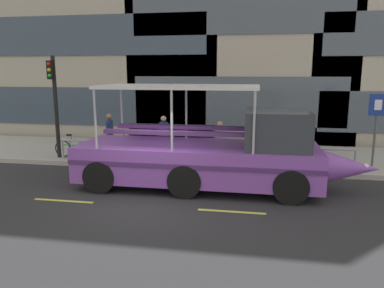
{
  "coord_description": "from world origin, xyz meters",
  "views": [
    {
      "loc": [
        2.98,
        -9.99,
        3.64
      ],
      "look_at": [
        0.91,
        1.74,
        1.3
      ],
      "focal_mm": 34.63,
      "sensor_mm": 36.0,
      "label": 1
    }
  ],
  "objects_px": {
    "pedestrian_near_bow": "(293,137)",
    "pedestrian_near_stern": "(110,131)",
    "traffic_light_pole": "(54,97)",
    "pedestrian_mid_right": "(164,132)",
    "duck_tour_boat": "(215,155)",
    "leaned_bicycle": "(75,148)",
    "pedestrian_mid_left": "(220,137)",
    "parking_sign": "(377,119)"
  },
  "relations": [
    {
      "from": "pedestrian_mid_left",
      "to": "pedestrian_near_stern",
      "type": "distance_m",
      "value": 4.56
    },
    {
      "from": "pedestrian_mid_left",
      "to": "pedestrian_mid_right",
      "type": "relative_size",
      "value": 0.95
    },
    {
      "from": "traffic_light_pole",
      "to": "pedestrian_mid_right",
      "type": "xyz_separation_m",
      "value": [
        4.15,
        1.16,
        -1.46
      ]
    },
    {
      "from": "duck_tour_boat",
      "to": "pedestrian_mid_right",
      "type": "distance_m",
      "value": 4.27
    },
    {
      "from": "traffic_light_pole",
      "to": "leaned_bicycle",
      "type": "xyz_separation_m",
      "value": [
        0.67,
        0.12,
        -2.09
      ]
    },
    {
      "from": "leaned_bicycle",
      "to": "duck_tour_boat",
      "type": "bearing_deg",
      "value": -21.85
    },
    {
      "from": "traffic_light_pole",
      "to": "pedestrian_near_stern",
      "type": "distance_m",
      "value": 2.51
    },
    {
      "from": "pedestrian_mid_left",
      "to": "leaned_bicycle",
      "type": "bearing_deg",
      "value": -175.56
    },
    {
      "from": "pedestrian_mid_right",
      "to": "pedestrian_mid_left",
      "type": "bearing_deg",
      "value": -13.7
    },
    {
      "from": "duck_tour_boat",
      "to": "pedestrian_near_stern",
      "type": "relative_size",
      "value": 5.31
    },
    {
      "from": "leaned_bicycle",
      "to": "pedestrian_near_bow",
      "type": "bearing_deg",
      "value": 4.95
    },
    {
      "from": "parking_sign",
      "to": "pedestrian_near_stern",
      "type": "xyz_separation_m",
      "value": [
        -10.12,
        0.33,
        -0.76
      ]
    },
    {
      "from": "leaned_bicycle",
      "to": "parking_sign",
      "type": "bearing_deg",
      "value": 1.01
    },
    {
      "from": "duck_tour_boat",
      "to": "pedestrian_mid_left",
      "type": "xyz_separation_m",
      "value": [
        -0.13,
        2.86,
        0.06
      ]
    },
    {
      "from": "pedestrian_near_bow",
      "to": "parking_sign",
      "type": "bearing_deg",
      "value": -11.32
    },
    {
      "from": "parking_sign",
      "to": "pedestrian_mid_right",
      "type": "relative_size",
      "value": 1.62
    },
    {
      "from": "pedestrian_near_bow",
      "to": "pedestrian_mid_left",
      "type": "xyz_separation_m",
      "value": [
        -2.81,
        -0.3,
        -0.03
      ]
    },
    {
      "from": "traffic_light_pole",
      "to": "pedestrian_mid_left",
      "type": "xyz_separation_m",
      "value": [
        6.55,
        0.57,
        -1.52
      ]
    },
    {
      "from": "duck_tour_boat",
      "to": "pedestrian_near_bow",
      "type": "height_order",
      "value": "duck_tour_boat"
    },
    {
      "from": "pedestrian_mid_right",
      "to": "traffic_light_pole",
      "type": "bearing_deg",
      "value": -164.42
    },
    {
      "from": "parking_sign",
      "to": "pedestrian_near_stern",
      "type": "height_order",
      "value": "parking_sign"
    },
    {
      "from": "duck_tour_boat",
      "to": "leaned_bicycle",
      "type": "bearing_deg",
      "value": 158.15
    },
    {
      "from": "pedestrian_near_bow",
      "to": "pedestrian_near_stern",
      "type": "relative_size",
      "value": 0.91
    },
    {
      "from": "parking_sign",
      "to": "pedestrian_mid_left",
      "type": "bearing_deg",
      "value": 177.38
    },
    {
      "from": "pedestrian_near_bow",
      "to": "pedestrian_mid_right",
      "type": "distance_m",
      "value": 5.21
    },
    {
      "from": "parking_sign",
      "to": "leaned_bicycle",
      "type": "distance_m",
      "value": 11.53
    },
    {
      "from": "traffic_light_pole",
      "to": "duck_tour_boat",
      "type": "height_order",
      "value": "traffic_light_pole"
    },
    {
      "from": "duck_tour_boat",
      "to": "pedestrian_mid_right",
      "type": "height_order",
      "value": "duck_tour_boat"
    },
    {
      "from": "leaned_bicycle",
      "to": "pedestrian_near_stern",
      "type": "xyz_separation_m",
      "value": [
        1.31,
        0.53,
        0.69
      ]
    },
    {
      "from": "traffic_light_pole",
      "to": "pedestrian_mid_left",
      "type": "height_order",
      "value": "traffic_light_pole"
    },
    {
      "from": "pedestrian_mid_left",
      "to": "pedestrian_near_stern",
      "type": "bearing_deg",
      "value": 179.06
    },
    {
      "from": "duck_tour_boat",
      "to": "pedestrian_near_stern",
      "type": "height_order",
      "value": "duck_tour_boat"
    },
    {
      "from": "traffic_light_pole",
      "to": "pedestrian_near_bow",
      "type": "relative_size",
      "value": 2.52
    },
    {
      "from": "leaned_bicycle",
      "to": "pedestrian_mid_left",
      "type": "height_order",
      "value": "pedestrian_mid_left"
    },
    {
      "from": "duck_tour_boat",
      "to": "pedestrian_mid_left",
      "type": "bearing_deg",
      "value": 92.57
    },
    {
      "from": "pedestrian_mid_left",
      "to": "pedestrian_near_bow",
      "type": "bearing_deg",
      "value": 6.01
    },
    {
      "from": "parking_sign",
      "to": "pedestrian_near_bow",
      "type": "bearing_deg",
      "value": 168.68
    },
    {
      "from": "duck_tour_boat",
      "to": "pedestrian_near_bow",
      "type": "relative_size",
      "value": 5.81
    },
    {
      "from": "parking_sign",
      "to": "pedestrian_mid_left",
      "type": "relative_size",
      "value": 1.71
    },
    {
      "from": "leaned_bicycle",
      "to": "duck_tour_boat",
      "type": "relative_size",
      "value": 0.19
    },
    {
      "from": "traffic_light_pole",
      "to": "pedestrian_near_stern",
      "type": "bearing_deg",
      "value": 18.11
    },
    {
      "from": "pedestrian_mid_left",
      "to": "pedestrian_mid_right",
      "type": "height_order",
      "value": "pedestrian_mid_right"
    }
  ]
}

